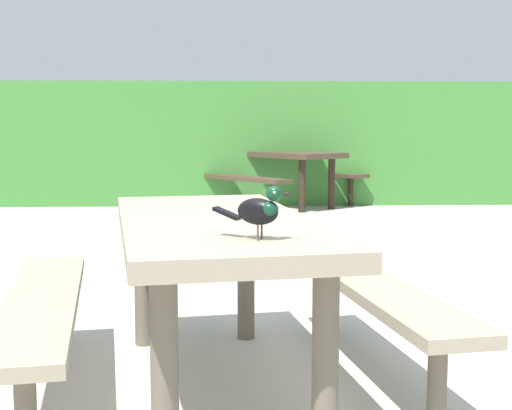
% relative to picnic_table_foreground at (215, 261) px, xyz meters
% --- Properties ---
extents(hedge_wall, '(28.00, 2.17, 1.68)m').
position_rel_picnic_table_foreground_xyz_m(hedge_wall, '(0.08, 7.84, 0.28)').
color(hedge_wall, '#428438').
rests_on(hedge_wall, ground).
extents(picnic_table_foreground, '(1.94, 1.96, 0.74)m').
position_rel_picnic_table_foreground_xyz_m(picnic_table_foreground, '(0.00, 0.00, 0.00)').
color(picnic_table_foreground, gray).
rests_on(picnic_table_foreground, ground).
extents(bird_grackle, '(0.26, 0.17, 0.18)m').
position_rel_picnic_table_foreground_xyz_m(bird_grackle, '(0.16, -0.58, 0.29)').
color(bird_grackle, black).
rests_on(bird_grackle, picnic_table_foreground).
extents(picnic_table_mid_left, '(2.37, 2.38, 0.74)m').
position_rel_picnic_table_foreground_xyz_m(picnic_table_mid_left, '(0.77, 6.78, 0.00)').
color(picnic_table_mid_left, '#473828').
rests_on(picnic_table_mid_left, ground).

